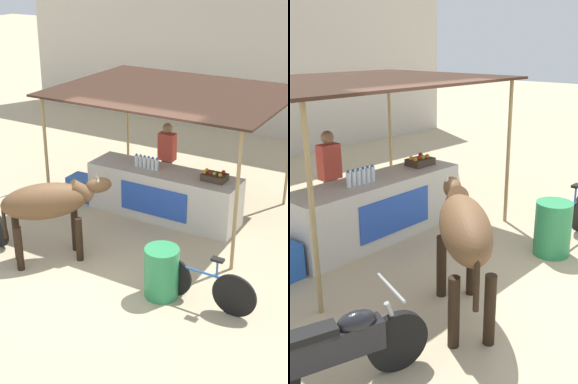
{
  "view_description": "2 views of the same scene",
  "coord_description": "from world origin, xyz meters",
  "views": [
    {
      "loc": [
        4.44,
        -6.13,
        4.72
      ],
      "look_at": [
        0.38,
        0.81,
        1.14
      ],
      "focal_mm": 50.0,
      "sensor_mm": 36.0,
      "label": 1
    },
    {
      "loc": [
        -4.34,
        -2.88,
        2.91
      ],
      "look_at": [
        0.36,
        1.34,
        0.84
      ],
      "focal_mm": 42.0,
      "sensor_mm": 36.0,
      "label": 2
    }
  ],
  "objects": [
    {
      "name": "ground_plane",
      "position": [
        0.0,
        0.0,
        0.0
      ],
      "size": [
        60.0,
        60.0,
        0.0
      ],
      "primitive_type": "plane",
      "color": "tan"
    },
    {
      "name": "building_wall_far",
      "position": [
        0.0,
        8.31,
        2.62
      ],
      "size": [
        16.0,
        0.5,
        5.24
      ],
      "primitive_type": "cube",
      "color": "beige",
      "rests_on": "ground"
    },
    {
      "name": "stall_counter",
      "position": [
        0.0,
        2.2,
        0.48
      ],
      "size": [
        3.0,
        0.82,
        0.96
      ],
      "color": "beige",
      "rests_on": "ground"
    },
    {
      "name": "stall_awning",
      "position": [
        0.0,
        2.5,
        2.35
      ],
      "size": [
        4.2,
        3.2,
        2.44
      ],
      "color": "#382319",
      "rests_on": "ground"
    },
    {
      "name": "water_bottle_row",
      "position": [
        -0.35,
        2.15,
        1.07
      ],
      "size": [
        0.52,
        0.07,
        0.25
      ],
      "color": "silver",
      "rests_on": "stall_counter"
    },
    {
      "name": "fruit_crate",
      "position": [
        1.01,
        2.25,
        1.03
      ],
      "size": [
        0.44,
        0.32,
        0.18
      ],
      "color": "#3F3326",
      "rests_on": "stall_counter"
    },
    {
      "name": "vendor_behind_counter",
      "position": [
        -0.33,
        2.95,
        0.85
      ],
      "size": [
        0.34,
        0.22,
        1.65
      ],
      "color": "#383842",
      "rests_on": "ground"
    },
    {
      "name": "cooler_box",
      "position": [
        -1.85,
        2.1,
        0.24
      ],
      "size": [
        0.6,
        0.44,
        0.48
      ],
      "primitive_type": "cube",
      "color": "blue",
      "rests_on": "ground"
    },
    {
      "name": "water_barrel",
      "position": [
        1.25,
        -0.16,
        0.4
      ],
      "size": [
        0.52,
        0.52,
        0.8
      ],
      "primitive_type": "cylinder",
      "color": "#2D8C51",
      "rests_on": "ground"
    },
    {
      "name": "cow",
      "position": [
        -0.84,
        -0.16,
        1.03
      ],
      "size": [
        1.49,
        1.6,
        1.44
      ],
      "color": "brown",
      "rests_on": "ground"
    },
    {
      "name": "bicycle_leaning",
      "position": [
        1.88,
        -0.08,
        0.35
      ],
      "size": [
        1.66,
        0.1,
        0.85
      ],
      "color": "black",
      "rests_on": "ground"
    }
  ]
}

